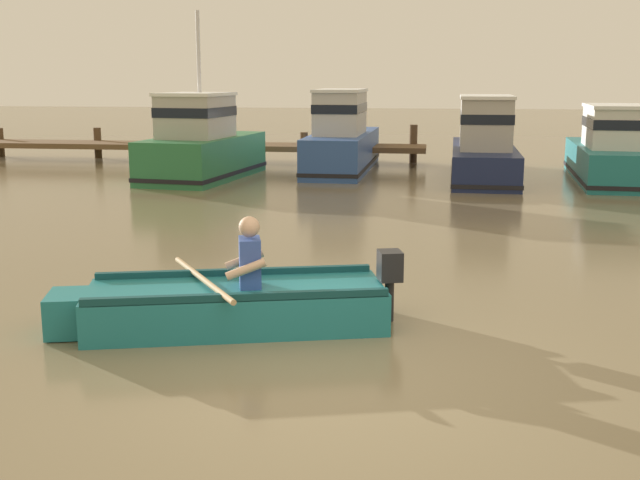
# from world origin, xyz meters

# --- Properties ---
(ground_plane) EXTENTS (120.00, 120.00, 0.00)m
(ground_plane) POSITION_xyz_m (0.00, 0.00, 0.00)
(ground_plane) COLOR #7A6B4C
(wooden_dock) EXTENTS (14.38, 1.64, 1.16)m
(wooden_dock) POSITION_xyz_m (-6.57, 17.40, 0.50)
(wooden_dock) COLOR brown
(wooden_dock) RESTS_ON ground
(rowboat_with_person) EXTENTS (3.68, 1.88, 1.19)m
(rowboat_with_person) POSITION_xyz_m (-1.28, 1.46, 0.25)
(rowboat_with_person) COLOR #1E727A
(rowboat_with_person) RESTS_ON ground
(moored_boat_green) EXTENTS (2.45, 4.67, 4.23)m
(moored_boat_green) POSITION_xyz_m (-5.11, 13.39, 0.83)
(moored_boat_green) COLOR #287042
(moored_boat_green) RESTS_ON ground
(moored_boat_blue) EXTENTS (1.68, 5.69, 2.27)m
(moored_boat_blue) POSITION_xyz_m (-1.72, 15.64, 0.85)
(moored_boat_blue) COLOR #2D519E
(moored_boat_blue) RESTS_ON ground
(moored_boat_navy) EXTENTS (1.79, 6.18, 2.14)m
(moored_boat_navy) POSITION_xyz_m (2.11, 14.61, 0.78)
(moored_boat_navy) COLOR #19234C
(moored_boat_navy) RESTS_ON ground
(moored_boat_teal) EXTENTS (2.09, 5.64, 1.93)m
(moored_boat_teal) POSITION_xyz_m (5.27, 14.43, 0.72)
(moored_boat_teal) COLOR #1E727A
(moored_boat_teal) RESTS_ON ground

